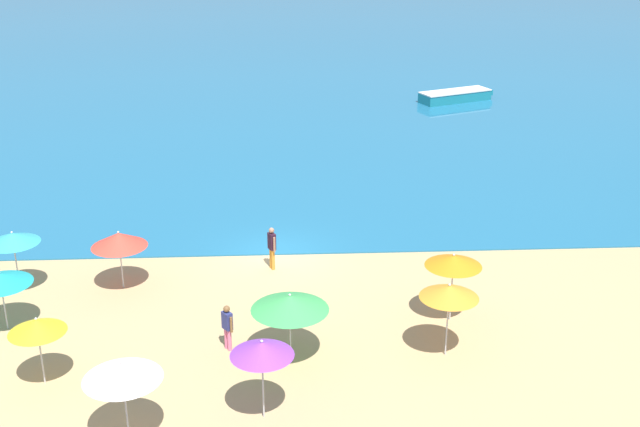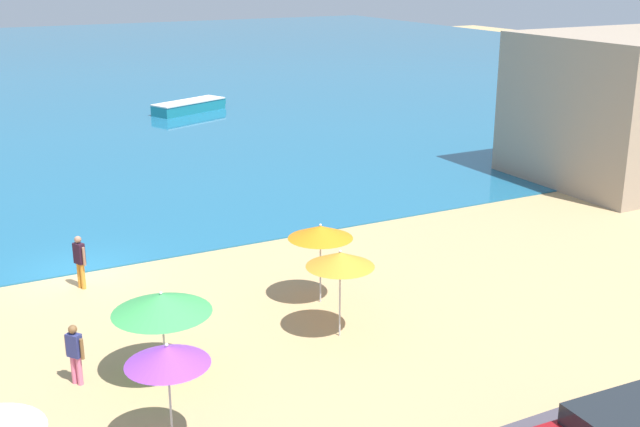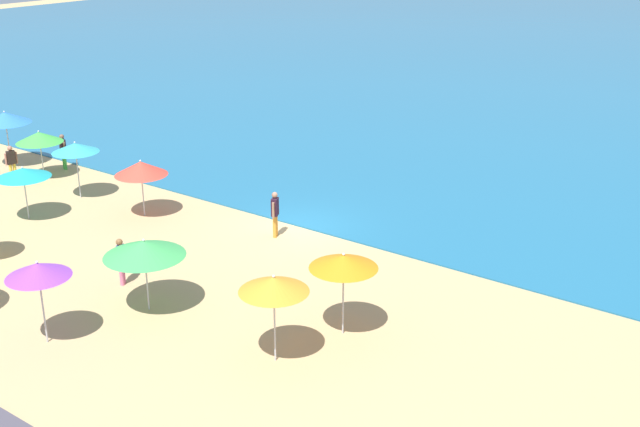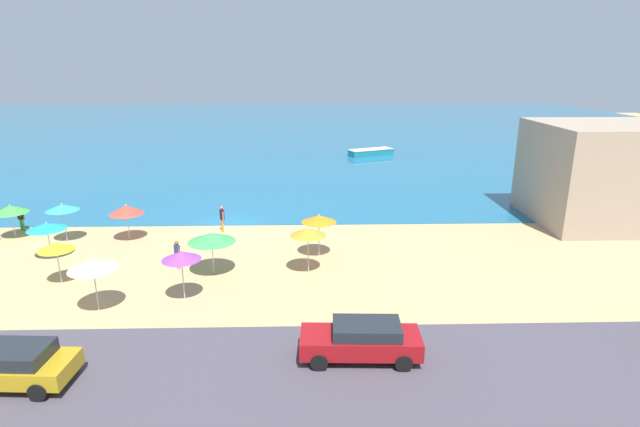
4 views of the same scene
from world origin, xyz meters
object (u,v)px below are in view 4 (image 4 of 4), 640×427
(beach_umbrella_0, at_px, (47,226))
(beach_umbrella_10, at_px, (319,219))
(beach_umbrella_3, at_px, (62,207))
(beach_umbrella_8, at_px, (56,246))
(beach_umbrella_1, at_px, (10,209))
(beach_umbrella_4, at_px, (93,264))
(bather_1, at_px, (21,217))
(beach_umbrella_5, at_px, (181,256))
(skiff_nearshore, at_px, (371,152))
(beach_umbrella_6, at_px, (212,237))
(parked_car_1, at_px, (8,365))
(beach_umbrella_11, at_px, (126,210))
(bather_0, at_px, (177,253))
(parked_car_3, at_px, (362,340))
(beach_umbrella_9, at_px, (308,232))
(bather_2, at_px, (222,217))

(beach_umbrella_0, xyz_separation_m, beach_umbrella_10, (15.43, -0.17, 0.37))
(beach_umbrella_3, distance_m, beach_umbrella_8, 6.85)
(beach_umbrella_1, relative_size, beach_umbrella_3, 0.89)
(beach_umbrella_0, height_order, beach_umbrella_4, beach_umbrella_4)
(beach_umbrella_0, distance_m, bather_1, 6.63)
(beach_umbrella_5, distance_m, skiff_nearshore, 40.57)
(beach_umbrella_6, xyz_separation_m, bather_1, (-14.04, 7.47, -1.09))
(parked_car_1, bearing_deg, beach_umbrella_11, 93.65)
(beach_umbrella_6, xyz_separation_m, beach_umbrella_10, (5.67, 2.32, 0.24))
(beach_umbrella_3, distance_m, beach_umbrella_10, 16.10)
(beach_umbrella_4, height_order, bather_1, beach_umbrella_4)
(parked_car_1, distance_m, skiff_nearshore, 48.14)
(beach_umbrella_0, relative_size, beach_umbrella_1, 0.98)
(bather_0, bearing_deg, beach_umbrella_3, 150.38)
(beach_umbrella_0, relative_size, parked_car_3, 0.48)
(beach_umbrella_10, relative_size, bather_1, 1.50)
(beach_umbrella_10, bearing_deg, parked_car_1, -132.97)
(beach_umbrella_8, bearing_deg, bather_1, 127.35)
(beach_umbrella_1, bearing_deg, beach_umbrella_4, -47.44)
(beach_umbrella_5, bearing_deg, beach_umbrella_10, 39.84)
(beach_umbrella_1, height_order, bather_1, beach_umbrella_1)
(parked_car_3, xyz_separation_m, skiff_nearshore, (5.81, 43.32, -0.40))
(beach_umbrella_4, bearing_deg, beach_umbrella_10, 31.98)
(beach_umbrella_11, xyz_separation_m, bather_1, (-7.73, 1.97, -1.03))
(beach_umbrella_4, height_order, beach_umbrella_9, beach_umbrella_9)
(beach_umbrella_0, distance_m, parked_car_1, 12.83)
(beach_umbrella_1, distance_m, beach_umbrella_6, 15.10)
(bather_0, bearing_deg, beach_umbrella_11, 131.76)
(skiff_nearshore, bearing_deg, beach_umbrella_0, -124.73)
(beach_umbrella_4, height_order, beach_umbrella_5, beach_umbrella_4)
(beach_umbrella_9, relative_size, parked_car_3, 0.56)
(beach_umbrella_1, xyz_separation_m, skiff_nearshore, (26.63, 28.95, -1.46))
(parked_car_3, height_order, skiff_nearshore, parked_car_3)
(beach_umbrella_4, bearing_deg, beach_umbrella_9, 22.86)
(skiff_nearshore, bearing_deg, beach_umbrella_9, -102.50)
(parked_car_1, bearing_deg, beach_umbrella_0, 110.16)
(bather_2, relative_size, parked_car_3, 0.39)
(parked_car_1, bearing_deg, beach_umbrella_5, 54.79)
(beach_umbrella_11, relative_size, bather_0, 1.45)
(skiff_nearshore, bearing_deg, beach_umbrella_6, -110.08)
(beach_umbrella_10, distance_m, bather_0, 8.00)
(beach_umbrella_1, relative_size, parked_car_3, 0.48)
(beach_umbrella_8, height_order, bather_2, beach_umbrella_8)
(beach_umbrella_1, distance_m, bather_2, 13.25)
(beach_umbrella_5, xyz_separation_m, beach_umbrella_8, (-6.74, 2.08, -0.25))
(bather_1, distance_m, skiff_nearshore, 38.51)
(beach_umbrella_5, relative_size, beach_umbrella_9, 0.98)
(beach_umbrella_6, xyz_separation_m, bather_2, (-0.61, 6.89, -1.04))
(beach_umbrella_3, bearing_deg, beach_umbrella_5, -42.11)
(beach_umbrella_4, bearing_deg, beach_umbrella_6, 41.85)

